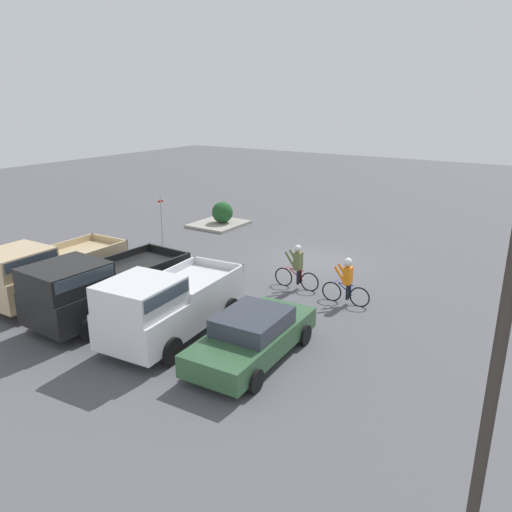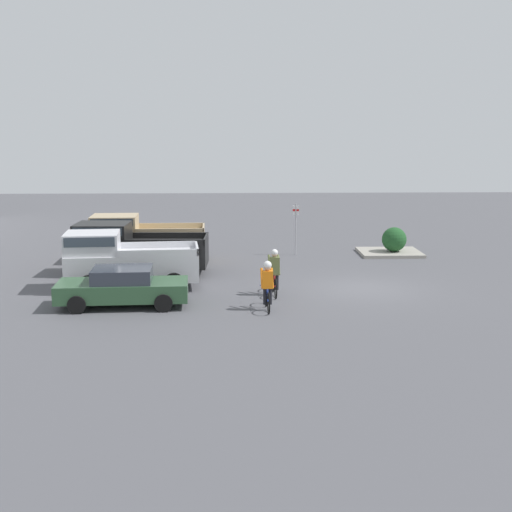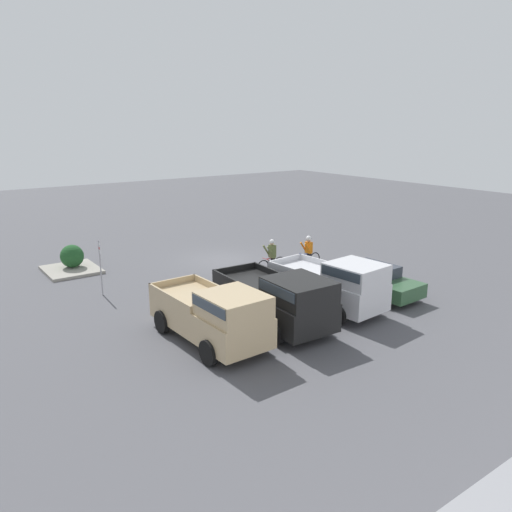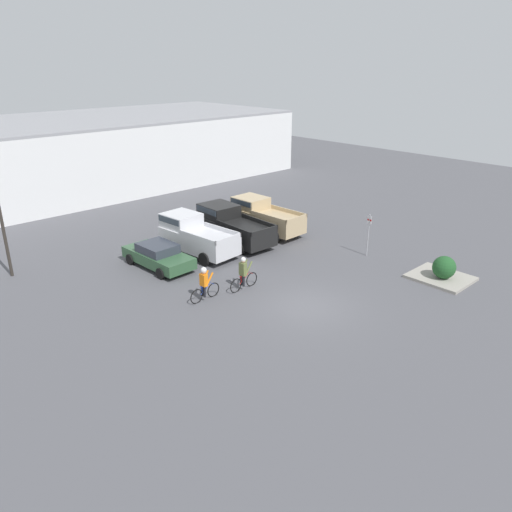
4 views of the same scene
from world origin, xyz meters
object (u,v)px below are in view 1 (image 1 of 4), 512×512
(fire_lane_sign, at_px, (161,215))
(shrub, at_px, (222,212))
(pickup_truck_0, at_px, (167,304))
(cyclist_0, at_px, (297,267))
(cyclist_1, at_px, (347,280))
(sedan_0, at_px, (253,335))
(pickup_truck_2, at_px, (47,270))
(pickup_truck_1, at_px, (100,286))
(lamppost, at_px, (504,324))

(fire_lane_sign, xyz_separation_m, shrub, (-0.09, -4.78, -0.76))
(pickup_truck_0, bearing_deg, cyclist_0, -102.29)
(cyclist_1, relative_size, fire_lane_sign, 0.71)
(fire_lane_sign, height_order, shrub, fire_lane_sign)
(sedan_0, height_order, pickup_truck_0, pickup_truck_0)
(pickup_truck_0, distance_m, pickup_truck_2, 5.62)
(sedan_0, relative_size, pickup_truck_2, 0.88)
(pickup_truck_1, distance_m, shrub, 12.76)
(pickup_truck_0, xyz_separation_m, fire_lane_sign, (7.03, -7.27, 0.38))
(cyclist_0, height_order, cyclist_1, cyclist_0)
(pickup_truck_2, height_order, shrub, pickup_truck_2)
(sedan_0, height_order, fire_lane_sign, fire_lane_sign)
(pickup_truck_2, relative_size, cyclist_0, 2.81)
(pickup_truck_1, xyz_separation_m, shrub, (4.09, -12.08, -0.36))
(sedan_0, xyz_separation_m, pickup_truck_1, (5.62, 0.45, 0.42))
(cyclist_0, bearing_deg, pickup_truck_0, 77.71)
(pickup_truck_0, height_order, cyclist_1, pickup_truck_0)
(cyclist_0, bearing_deg, cyclist_1, 170.33)
(pickup_truck_2, xyz_separation_m, lamppost, (-14.74, 3.86, 3.29))
(pickup_truck_0, height_order, pickup_truck_2, pickup_truck_0)
(pickup_truck_0, height_order, lamppost, lamppost)
(cyclist_0, bearing_deg, pickup_truck_2, 40.00)
(lamppost, bearing_deg, shrub, -44.76)
(pickup_truck_2, bearing_deg, pickup_truck_0, -179.76)
(sedan_0, distance_m, pickup_truck_1, 5.65)
(cyclist_1, bearing_deg, pickup_truck_0, 57.70)
(pickup_truck_1, relative_size, shrub, 4.67)
(fire_lane_sign, height_order, lamppost, lamppost)
(sedan_0, height_order, pickup_truck_2, pickup_truck_2)
(pickup_truck_2, distance_m, fire_lane_sign, 7.43)
(pickup_truck_1, height_order, lamppost, lamppost)
(cyclist_1, xyz_separation_m, shrub, (10.34, -6.67, -0.14))
(cyclist_1, bearing_deg, lamppost, 121.71)
(pickup_truck_2, bearing_deg, pickup_truck_1, 179.76)
(fire_lane_sign, bearing_deg, pickup_truck_2, 100.94)
(sedan_0, bearing_deg, pickup_truck_1, 4.58)
(cyclist_0, height_order, shrub, cyclist_0)
(shrub, bearing_deg, fire_lane_sign, 88.89)
(cyclist_1, bearing_deg, pickup_truck_2, 30.91)
(pickup_truck_0, bearing_deg, fire_lane_sign, -45.94)
(sedan_0, xyz_separation_m, cyclist_1, (-0.63, -4.96, 0.20))
(pickup_truck_2, distance_m, shrub, 12.15)
(cyclist_1, relative_size, lamppost, 0.23)
(pickup_truck_0, xyz_separation_m, pickup_truck_2, (5.62, 0.02, -0.01))
(cyclist_1, height_order, fire_lane_sign, fire_lane_sign)
(pickup_truck_2, bearing_deg, sedan_0, -177.01)
(sedan_0, height_order, cyclist_1, cyclist_1)
(pickup_truck_1, relative_size, fire_lane_sign, 2.22)
(sedan_0, relative_size, lamppost, 0.60)
(cyclist_0, bearing_deg, shrub, -37.57)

